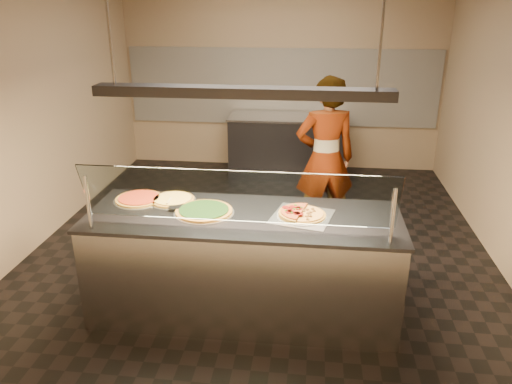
# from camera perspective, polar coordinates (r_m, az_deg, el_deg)

# --- Properties ---
(ground) EXTENTS (5.00, 6.00, 0.02)m
(ground) POSITION_cam_1_polar(r_m,az_deg,el_deg) (5.66, 0.56, -6.38)
(ground) COLOR black
(ground) RESTS_ON ground
(wall_back) EXTENTS (5.00, 0.02, 3.00)m
(wall_back) POSITION_cam_1_polar(r_m,az_deg,el_deg) (8.09, 2.95, 13.32)
(wall_back) COLOR #9C8064
(wall_back) RESTS_ON ground
(wall_front) EXTENTS (5.00, 0.02, 3.00)m
(wall_front) POSITION_cam_1_polar(r_m,az_deg,el_deg) (2.33, -7.38, -7.57)
(wall_front) COLOR #9C8064
(wall_front) RESTS_ON ground
(wall_left) EXTENTS (0.02, 6.00, 3.00)m
(wall_left) POSITION_cam_1_polar(r_m,az_deg,el_deg) (5.94, -24.52, 8.56)
(wall_left) COLOR #9C8064
(wall_left) RESTS_ON ground
(tile_band) EXTENTS (4.90, 0.02, 1.20)m
(tile_band) POSITION_cam_1_polar(r_m,az_deg,el_deg) (8.09, 2.91, 11.89)
(tile_band) COLOR silver
(tile_band) RESTS_ON wall_back
(serving_counter) EXTENTS (2.63, 0.94, 0.93)m
(serving_counter) POSITION_cam_1_polar(r_m,az_deg,el_deg) (4.37, -1.42, -8.22)
(serving_counter) COLOR #B7B7BC
(serving_counter) RESTS_ON ground
(sneeze_guard) EXTENTS (2.39, 0.18, 0.54)m
(sneeze_guard) POSITION_cam_1_polar(r_m,az_deg,el_deg) (3.73, -2.26, -0.61)
(sneeze_guard) COLOR #B7B7BC
(sneeze_guard) RESTS_ON serving_counter
(perforated_tray) EXTENTS (0.56, 0.56, 0.01)m
(perforated_tray) POSITION_cam_1_polar(r_m,az_deg,el_deg) (4.14, 5.25, -2.73)
(perforated_tray) COLOR silver
(perforated_tray) RESTS_ON serving_counter
(half_pizza_pepperoni) EXTENTS (0.28, 0.42, 0.05)m
(half_pizza_pepperoni) POSITION_cam_1_polar(r_m,az_deg,el_deg) (4.13, 3.98, -2.31)
(half_pizza_pepperoni) COLOR brown
(half_pizza_pepperoni) RESTS_ON perforated_tray
(half_pizza_sausage) EXTENTS (0.28, 0.42, 0.04)m
(half_pizza_sausage) POSITION_cam_1_polar(r_m,az_deg,el_deg) (4.13, 6.54, -2.53)
(half_pizza_sausage) COLOR brown
(half_pizza_sausage) RESTS_ON perforated_tray
(pizza_spinach) EXTENTS (0.51, 0.51, 0.03)m
(pizza_spinach) POSITION_cam_1_polar(r_m,az_deg,el_deg) (4.22, -5.96, -2.14)
(pizza_spinach) COLOR silver
(pizza_spinach) RESTS_ON serving_counter
(pizza_cheese) EXTENTS (0.41, 0.41, 0.03)m
(pizza_cheese) POSITION_cam_1_polar(r_m,az_deg,el_deg) (4.50, -9.49, -0.82)
(pizza_cheese) COLOR silver
(pizza_cheese) RESTS_ON serving_counter
(pizza_tomato) EXTENTS (0.45, 0.45, 0.03)m
(pizza_tomato) POSITION_cam_1_polar(r_m,az_deg,el_deg) (4.58, -13.20, -0.72)
(pizza_tomato) COLOR silver
(pizza_tomato) RESTS_ON serving_counter
(pizza_spatula) EXTENTS (0.18, 0.23, 0.02)m
(pizza_spatula) POSITION_cam_1_polar(r_m,az_deg,el_deg) (4.38, -9.56, -1.24)
(pizza_spatula) COLOR #B7B7BC
(pizza_spatula) RESTS_ON pizza_spinach
(prep_table) EXTENTS (1.78, 0.74, 0.93)m
(prep_table) POSITION_cam_1_polar(r_m,az_deg,el_deg) (7.84, 3.51, 5.33)
(prep_table) COLOR #313135
(prep_table) RESTS_ON ground
(worker) EXTENTS (0.76, 0.59, 1.86)m
(worker) POSITION_cam_1_polar(r_m,az_deg,el_deg) (5.66, 7.91, 3.74)
(worker) COLOR #242128
(worker) RESTS_ON ground
(heat_lamp_housing) EXTENTS (2.30, 0.18, 0.08)m
(heat_lamp_housing) POSITION_cam_1_polar(r_m,az_deg,el_deg) (3.86, -1.62, 11.34)
(heat_lamp_housing) COLOR #313135
(heat_lamp_housing) RESTS_ON ceiling
(lamp_rod_left) EXTENTS (0.02, 0.02, 1.01)m
(lamp_rod_left) POSITION_cam_1_polar(r_m,az_deg,el_deg) (4.07, -16.59, 18.76)
(lamp_rod_left) COLOR #B7B7BC
(lamp_rod_left) RESTS_ON ceiling
(lamp_rod_right) EXTENTS (0.02, 0.02, 1.01)m
(lamp_rod_right) POSITION_cam_1_polar(r_m,az_deg,el_deg) (3.79, 14.30, 18.84)
(lamp_rod_right) COLOR #B7B7BC
(lamp_rod_right) RESTS_ON ceiling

